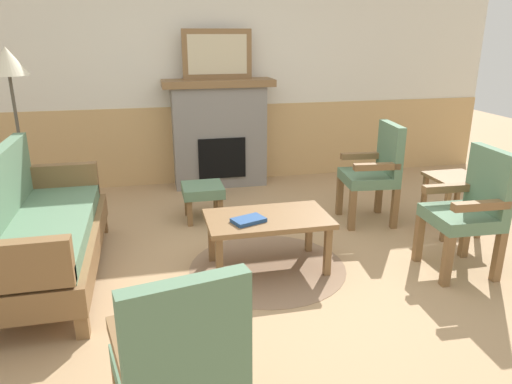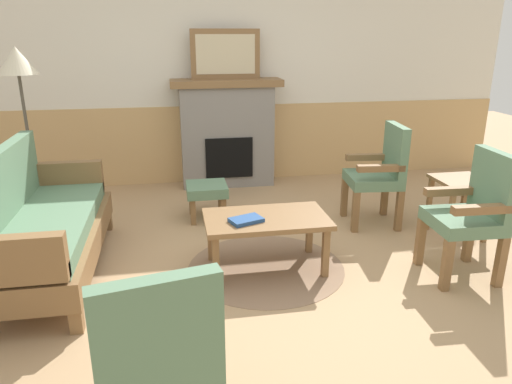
# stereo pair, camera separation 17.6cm
# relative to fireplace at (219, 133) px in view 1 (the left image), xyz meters

# --- Properties ---
(ground_plane) EXTENTS (14.00, 14.00, 0.00)m
(ground_plane) POSITION_rel_fireplace_xyz_m (0.00, -2.35, -0.65)
(ground_plane) COLOR tan
(wall_back) EXTENTS (7.20, 0.14, 2.70)m
(wall_back) POSITION_rel_fireplace_xyz_m (0.00, 0.25, 0.66)
(wall_back) COLOR silver
(wall_back) RESTS_ON ground_plane
(fireplace) EXTENTS (1.30, 0.44, 1.28)m
(fireplace) POSITION_rel_fireplace_xyz_m (0.00, 0.00, 0.00)
(fireplace) COLOR gray
(fireplace) RESTS_ON ground_plane
(framed_picture) EXTENTS (0.80, 0.04, 0.56)m
(framed_picture) POSITION_rel_fireplace_xyz_m (0.00, 0.00, 0.91)
(framed_picture) COLOR brown
(framed_picture) RESTS_ON fireplace
(couch) EXTENTS (0.70, 1.80, 0.98)m
(couch) POSITION_rel_fireplace_xyz_m (-1.66, -2.08, -0.26)
(couch) COLOR brown
(couch) RESTS_ON ground_plane
(coffee_table) EXTENTS (0.96, 0.56, 0.44)m
(coffee_table) POSITION_rel_fireplace_xyz_m (0.03, -2.28, -0.27)
(coffee_table) COLOR brown
(coffee_table) RESTS_ON ground_plane
(round_rug) EXTENTS (1.26, 1.26, 0.01)m
(round_rug) POSITION_rel_fireplace_xyz_m (0.03, -2.28, -0.65)
(round_rug) COLOR #896B51
(round_rug) RESTS_ON ground_plane
(book_on_table) EXTENTS (0.28, 0.23, 0.03)m
(book_on_table) POSITION_rel_fireplace_xyz_m (-0.14, -2.36, -0.20)
(book_on_table) COLOR navy
(book_on_table) RESTS_ON coffee_table
(footstool) EXTENTS (0.40, 0.40, 0.36)m
(footstool) POSITION_rel_fireplace_xyz_m (-0.34, -1.12, -0.37)
(footstool) COLOR brown
(footstool) RESTS_ON ground_plane
(armchair_near_fireplace) EXTENTS (0.53, 0.53, 0.98)m
(armchair_near_fireplace) POSITION_rel_fireplace_xyz_m (1.30, -1.53, -0.11)
(armchair_near_fireplace) COLOR brown
(armchair_near_fireplace) RESTS_ON ground_plane
(armchair_by_window_left) EXTENTS (0.50, 0.50, 0.98)m
(armchair_by_window_left) POSITION_rel_fireplace_xyz_m (1.54, -2.66, -0.11)
(armchair_by_window_left) COLOR brown
(armchair_by_window_left) RESTS_ON ground_plane
(armchair_front_left) EXTENTS (0.57, 0.57, 0.98)m
(armchair_front_left) POSITION_rel_fireplace_xyz_m (-0.77, -4.01, -0.11)
(armchair_front_left) COLOR brown
(armchair_front_left) RESTS_ON ground_plane
(side_table) EXTENTS (0.44, 0.44, 0.55)m
(side_table) POSITION_rel_fireplace_xyz_m (1.88, -1.96, -0.22)
(side_table) COLOR brown
(side_table) RESTS_ON ground_plane
(floor_lamp_by_couch) EXTENTS (0.36, 0.36, 1.68)m
(floor_lamp_by_couch) POSITION_rel_fireplace_xyz_m (-2.02, -0.83, 0.80)
(floor_lamp_by_couch) COLOR #332D28
(floor_lamp_by_couch) RESTS_ON ground_plane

